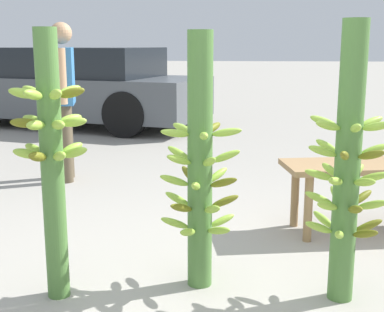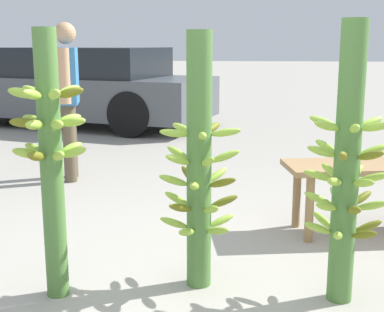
{
  "view_description": "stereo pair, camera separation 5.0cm",
  "coord_description": "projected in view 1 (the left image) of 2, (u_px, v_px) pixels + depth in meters",
  "views": [
    {
      "loc": [
        0.2,
        -2.57,
        1.36
      ],
      "look_at": [
        -0.1,
        0.58,
        0.69
      ],
      "focal_mm": 50.0,
      "sensor_mm": 36.0,
      "label": 1
    },
    {
      "loc": [
        0.25,
        -2.56,
        1.36
      ],
      "look_at": [
        -0.1,
        0.58,
        0.69
      ],
      "focal_mm": 50.0,
      "sensor_mm": 36.0,
      "label": 2
    }
  ],
  "objects": [
    {
      "name": "market_bench",
      "position": [
        377.0,
        173.0,
        3.88
      ],
      "size": [
        1.41,
        0.7,
        0.52
      ],
      "rotation": [
        0.0,
        0.0,
        0.19
      ],
      "color": "#99754C",
      "rests_on": "ground_plane"
    },
    {
      "name": "banana_stalk_left",
      "position": [
        52.0,
        157.0,
        2.79
      ],
      "size": [
        0.39,
        0.4,
        1.44
      ],
      "color": "#4C7A38",
      "rests_on": "ground_plane"
    },
    {
      "name": "banana_stalk_center",
      "position": [
        200.0,
        166.0,
        2.95
      ],
      "size": [
        0.46,
        0.46,
        1.43
      ],
      "color": "#4C7A38",
      "rests_on": "ground_plane"
    },
    {
      "name": "ground_plane",
      "position": [
        201.0,
        308.0,
        2.8
      ],
      "size": [
        80.0,
        80.0,
        0.0
      ],
      "primitive_type": "plane",
      "color": "#9E998E"
    },
    {
      "name": "vendor_person",
      "position": [
        64.0,
        89.0,
        5.26
      ],
      "size": [
        0.3,
        0.66,
        1.56
      ],
      "rotation": [
        0.0,
        0.0,
        1.82
      ],
      "color": "brown",
      "rests_on": "ground_plane"
    },
    {
      "name": "banana_stalk_right",
      "position": [
        347.0,
        168.0,
        2.77
      ],
      "size": [
        0.44,
        0.44,
        1.48
      ],
      "color": "#4C7A38",
      "rests_on": "ground_plane"
    },
    {
      "name": "parked_car",
      "position": [
        75.0,
        87.0,
        8.93
      ],
      "size": [
        4.73,
        2.77,
        1.3
      ],
      "rotation": [
        0.0,
        0.0,
        1.32
      ],
      "color": "#4C5156",
      "rests_on": "ground_plane"
    }
  ]
}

